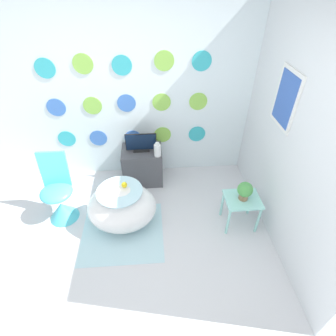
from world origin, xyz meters
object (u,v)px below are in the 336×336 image
vase (157,150)px  potted_plant_left (245,190)px  bathtub (122,207)px  tv (141,143)px  chair (60,200)px

vase → potted_plant_left: vase is taller
vase → potted_plant_left: size_ratio=0.87×
bathtub → tv: tv is taller
vase → potted_plant_left: bearing=-39.2°
vase → chair: bearing=-157.6°
bathtub → vase: size_ratio=4.03×
tv → vase: bearing=-33.5°
bathtub → chair: 0.81m
vase → bathtub: bearing=-123.6°
bathtub → vase: 0.91m
potted_plant_left → bathtub: bearing=176.4°
tv → vase: 0.27m
chair → vase: 1.41m
bathtub → potted_plant_left: potted_plant_left is taller
chair → tv: size_ratio=2.13×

